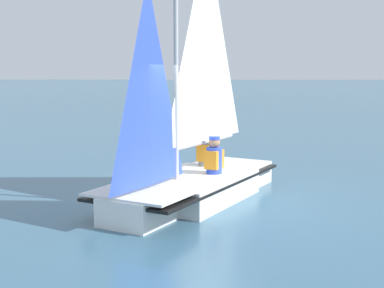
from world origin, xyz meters
TOP-DOWN VIEW (x-y plane):
  - ground_plane at (0.00, 0.00)m, footprint 260.00×260.00m
  - sailboat_main at (0.03, -0.02)m, footprint 4.71×3.54m
  - sailor_helm at (0.27, -0.42)m, footprint 0.42×0.40m
  - sailor_crew at (1.12, -0.25)m, footprint 0.42×0.40m

SIDE VIEW (x-z plane):
  - ground_plane at x=0.00m, z-range 0.00..0.00m
  - sailor_crew at x=1.12m, z-range 0.04..1.20m
  - sailor_helm at x=0.27m, z-range 0.05..1.21m
  - sailboat_main at x=0.03m, z-range -1.88..3.21m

